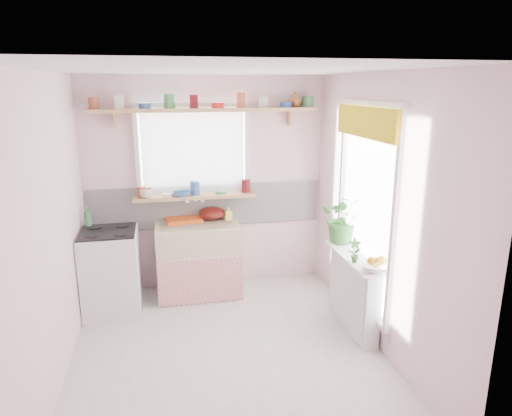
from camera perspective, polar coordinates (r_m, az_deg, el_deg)
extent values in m
plane|color=silver|center=(4.42, -3.49, -17.54)|extent=(3.20, 3.20, 0.00)
plane|color=white|center=(3.73, -4.12, 16.88)|extent=(3.20, 3.20, 0.00)
plane|color=beige|center=(5.44, -6.17, 2.96)|extent=(2.80, 0.00, 2.80)
plane|color=beige|center=(2.43, 1.69, -12.61)|extent=(2.80, 0.00, 2.80)
plane|color=beige|center=(3.96, -24.28, -2.87)|extent=(0.00, 3.20, 3.20)
plane|color=beige|center=(4.31, 14.99, -0.67)|extent=(0.00, 3.20, 3.20)
cube|color=white|center=(5.48, -6.08, 0.37)|extent=(2.74, 0.03, 0.50)
cube|color=#CB838F|center=(5.53, -6.02, -1.64)|extent=(2.74, 0.02, 0.12)
cube|color=white|center=(5.35, -7.89, 7.07)|extent=(1.20, 0.01, 1.00)
cube|color=white|center=(5.29, -7.84, 6.97)|extent=(1.15, 0.02, 0.95)
cube|color=white|center=(4.48, 13.81, 0.00)|extent=(0.01, 1.10, 1.90)
cube|color=gold|center=(4.31, 13.44, 10.40)|extent=(0.03, 1.20, 0.28)
cube|color=white|center=(5.43, -7.14, -7.88)|extent=(0.85, 0.55, 0.55)
cube|color=#D8433F|center=(5.17, -6.88, -9.07)|extent=(0.95, 0.02, 0.53)
cube|color=beige|center=(5.28, -7.29, -3.63)|extent=(0.95, 0.55, 0.30)
cylinder|color=silver|center=(5.41, -7.65, 1.22)|extent=(0.03, 0.22, 0.03)
cube|color=white|center=(5.15, -17.64, -7.69)|extent=(0.58, 0.58, 0.90)
cube|color=black|center=(5.00, -18.05, -2.86)|extent=(0.56, 0.56, 0.02)
cylinder|color=black|center=(4.88, -19.86, -3.27)|extent=(0.14, 0.14, 0.01)
cylinder|color=black|center=(4.85, -16.59, -3.11)|extent=(0.14, 0.14, 0.01)
cylinder|color=black|center=(5.15, -19.46, -2.31)|extent=(0.14, 0.14, 0.01)
cylinder|color=black|center=(5.12, -16.35, -2.16)|extent=(0.14, 0.14, 0.01)
cube|color=white|center=(4.74, 12.08, -10.35)|extent=(0.15, 0.90, 0.75)
cube|color=white|center=(4.57, 12.00, -6.02)|extent=(0.22, 0.95, 0.03)
cube|color=tan|center=(5.33, -7.61, 1.47)|extent=(1.40, 0.22, 0.04)
cube|color=tan|center=(5.19, -6.29, 12.10)|extent=(2.52, 0.24, 0.04)
cylinder|color=#A55133|center=(5.21, -19.65, 12.23)|extent=(0.11, 0.11, 0.12)
cylinder|color=silver|center=(5.18, -16.71, 12.45)|extent=(0.11, 0.11, 0.12)
cylinder|color=#3359A5|center=(5.17, -13.73, 12.31)|extent=(0.11, 0.11, 0.06)
cylinder|color=#3F7F4C|center=(5.17, -10.77, 12.80)|extent=(0.11, 0.11, 0.12)
cylinder|color=#590F14|center=(5.18, -7.80, 12.93)|extent=(0.11, 0.11, 0.12)
cylinder|color=red|center=(5.21, -4.84, 12.69)|extent=(0.11, 0.11, 0.06)
cylinder|color=#A55133|center=(5.24, -1.92, 13.08)|extent=(0.11, 0.11, 0.12)
cylinder|color=silver|center=(5.30, 0.95, 13.10)|extent=(0.11, 0.11, 0.12)
cylinder|color=#3359A5|center=(5.36, 3.75, 12.77)|extent=(0.11, 0.11, 0.06)
cylinder|color=#3F7F4C|center=(5.43, 6.49, 13.06)|extent=(0.11, 0.11, 0.12)
cylinder|color=#A55133|center=(5.31, -14.33, 1.95)|extent=(0.11, 0.11, 0.12)
cylinder|color=silver|center=(5.30, -10.98, 2.13)|extent=(0.11, 0.11, 0.12)
cylinder|color=#3359A5|center=(5.32, -7.62, 1.99)|extent=(0.11, 0.11, 0.06)
cylinder|color=#3F7F4C|center=(5.34, -4.32, 2.47)|extent=(0.11, 0.11, 0.12)
cylinder|color=#590F14|center=(5.39, -1.05, 2.62)|extent=(0.11, 0.11, 0.12)
cube|color=#EF5515|center=(5.39, -9.06, -1.42)|extent=(0.44, 0.36, 0.04)
ellipsoid|color=#5A120F|center=(5.42, -5.54, -0.63)|extent=(0.41, 0.41, 0.14)
imported|color=#346E2C|center=(4.86, 10.96, -1.27)|extent=(0.59, 0.56, 0.52)
imported|color=silver|center=(4.25, 14.94, -7.19)|extent=(0.36, 0.36, 0.07)
imported|color=#31692A|center=(4.36, 12.24, -5.23)|extent=(0.13, 0.10, 0.24)
imported|color=#D5D55F|center=(5.36, -3.48, -0.59)|extent=(0.09, 0.09, 0.18)
imported|color=beige|center=(5.25, -13.56, 1.79)|extent=(0.15, 0.15, 0.11)
imported|color=#30649E|center=(5.25, -9.33, 1.75)|extent=(0.20, 0.20, 0.06)
imported|color=#A95D34|center=(5.45, 4.92, 13.36)|extent=(0.19, 0.19, 0.17)
imported|color=#3F7E51|center=(5.21, -20.32, -1.01)|extent=(0.10, 0.10, 0.21)
sphere|color=orange|center=(4.23, 14.99, -6.47)|extent=(0.08, 0.08, 0.08)
sphere|color=orange|center=(4.28, 15.54, -6.24)|extent=(0.08, 0.08, 0.08)
sphere|color=orange|center=(4.22, 14.26, -6.44)|extent=(0.08, 0.08, 0.08)
cylinder|color=yellow|center=(4.19, 15.55, -6.55)|extent=(0.18, 0.04, 0.10)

